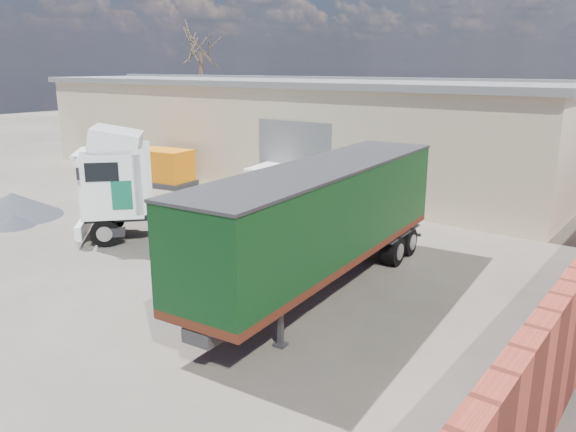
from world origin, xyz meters
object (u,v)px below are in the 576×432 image
Objects in this scene: bare_tree at (200,39)px; tractor_unit at (138,191)px; box_trailer at (324,215)px; orange_skip at (164,170)px; panel_van at (278,181)px.

bare_tree reaches higher than tractor_unit.
box_trailer is 3.32× the size of orange_skip.
tractor_unit is 1.38× the size of panel_van.
bare_tree is 0.90× the size of box_trailer.
box_trailer is at bearing -38.30° from bare_tree.
orange_skip is (-6.56, -1.12, -0.03)m from panel_van.
box_trailer is at bearing -56.90° from panel_van.
tractor_unit is 0.55× the size of box_trailer.
bare_tree is 19.80m from panel_van.
panel_van is (15.31, -10.36, -7.08)m from bare_tree.
box_trailer is at bearing -33.25° from orange_skip.
orange_skip is at bearing -52.66° from bare_tree.
tractor_unit reaches higher than panel_van.
orange_skip reaches higher than panel_van.
bare_tree is 24.31m from tractor_unit.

